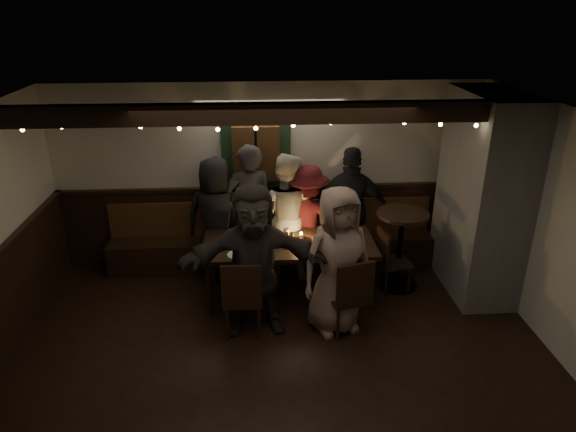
{
  "coord_description": "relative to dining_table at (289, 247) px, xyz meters",
  "views": [
    {
      "loc": [
        -0.22,
        -4.39,
        3.61
      ],
      "look_at": [
        0.19,
        1.6,
        1.05
      ],
      "focal_mm": 32.0,
      "sensor_mm": 36.0,
      "label": 1
    }
  ],
  "objects": [
    {
      "name": "room",
      "position": [
        0.88,
        0.02,
        0.37
      ],
      "size": [
        6.02,
        5.01,
        2.62
      ],
      "color": "black",
      "rests_on": "ground"
    },
    {
      "name": "dining_table",
      "position": [
        0.0,
        0.0,
        0.0
      ],
      "size": [
        2.16,
        0.93,
        0.94
      ],
      "color": "black",
      "rests_on": "ground"
    },
    {
      "name": "chair_near_left",
      "position": [
        -0.58,
        -0.83,
        -0.16
      ],
      "size": [
        0.45,
        0.45,
        0.97
      ],
      "color": "black",
      "rests_on": "ground"
    },
    {
      "name": "chair_near_right",
      "position": [
        0.64,
        -0.89,
        -0.16
      ],
      "size": [
        0.54,
        0.54,
        0.98
      ],
      "color": "black",
      "rests_on": "ground"
    },
    {
      "name": "chair_end",
      "position": [
        1.32,
        0.06,
        -0.22
      ],
      "size": [
        0.44,
        0.44,
        0.87
      ],
      "color": "black",
      "rests_on": "ground"
    },
    {
      "name": "high_top",
      "position": [
        1.48,
        0.17,
        -0.03
      ],
      "size": [
        0.67,
        0.67,
        1.07
      ],
      "color": "black",
      "rests_on": "ground"
    },
    {
      "name": "person_a",
      "position": [
        -0.94,
        0.65,
        0.15
      ],
      "size": [
        0.92,
        0.68,
        1.71
      ],
      "primitive_type": "imported",
      "rotation": [
        0.0,
        0.0,
        2.96
      ],
      "color": "black",
      "rests_on": "ground"
    },
    {
      "name": "person_b",
      "position": [
        -0.49,
        0.7,
        0.23
      ],
      "size": [
        0.76,
        0.58,
        1.87
      ],
      "primitive_type": "imported",
      "rotation": [
        0.0,
        0.0,
        3.36
      ],
      "color": "#28282B",
      "rests_on": "ground"
    },
    {
      "name": "person_c",
      "position": [
        0.0,
        0.64,
        0.17
      ],
      "size": [
        1.04,
        0.93,
        1.75
      ],
      "primitive_type": "imported",
      "rotation": [
        0.0,
        0.0,
        2.75
      ],
      "color": "beige",
      "rests_on": "ground"
    },
    {
      "name": "person_d",
      "position": [
        0.29,
        0.62,
        0.09
      ],
      "size": [
        1.14,
        0.82,
        1.59
      ],
      "primitive_type": "imported",
      "rotation": [
        0.0,
        0.0,
        2.89
      ],
      "color": "#511419",
      "rests_on": "ground"
    },
    {
      "name": "person_e",
      "position": [
        0.91,
        0.71,
        0.19
      ],
      "size": [
        1.1,
        0.58,
        1.79
      ],
      "primitive_type": "imported",
      "rotation": [
        0.0,
        0.0,
        3.01
      ],
      "color": "black",
      "rests_on": "ground"
    },
    {
      "name": "person_f",
      "position": [
        -0.44,
        -0.69,
        0.2
      ],
      "size": [
        1.7,
        0.58,
        1.81
      ],
      "primitive_type": "imported",
      "rotation": [
        0.0,
        0.0,
        0.03
      ],
      "color": "#302A27",
      "rests_on": "ground"
    },
    {
      "name": "person_g",
      "position": [
        0.49,
        -0.73,
        0.18
      ],
      "size": [
        0.99,
        0.8,
        1.76
      ],
      "primitive_type": "imported",
      "rotation": [
        0.0,
        0.0,
        0.32
      ],
      "color": "gray",
      "rests_on": "ground"
    }
  ]
}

